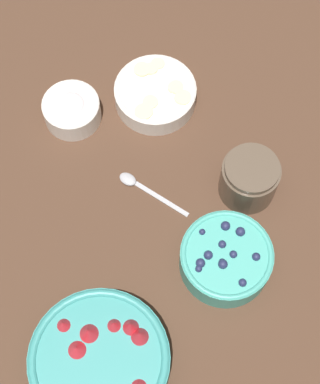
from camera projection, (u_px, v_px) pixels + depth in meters
name	position (u px, v px, depth m)	size (l,w,h in m)	color
ground_plane	(160.00, 194.00, 1.12)	(4.00, 4.00, 0.00)	#4C3323
bowl_strawberries	(101.00, 361.00, 0.96)	(0.21, 0.21, 0.10)	teal
bowl_blueberries	(226.00, 258.00, 1.04)	(0.15, 0.15, 0.06)	#47AD9E
bowl_bananas	(155.00, 93.00, 1.17)	(0.15, 0.15, 0.04)	white
bowl_cream	(72.00, 109.00, 1.15)	(0.10, 0.10, 0.05)	white
jar_chocolate	(249.00, 179.00, 1.09)	(0.10, 0.10, 0.09)	brown
spoon	(140.00, 187.00, 1.12)	(0.11, 0.11, 0.01)	#B2B2B7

